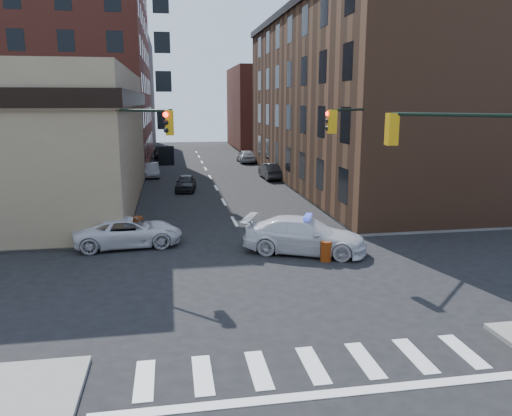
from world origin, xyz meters
name	(u,v)px	position (x,y,z in m)	size (l,w,h in m)	color
ground	(266,279)	(0.00, 0.00, 0.00)	(140.00, 140.00, 0.00)	black
sidewalk_ne	(413,165)	(23.00, 32.75, 0.07)	(34.00, 54.50, 0.15)	gray
apartment_block	(25,54)	(-18.50, 40.00, 12.00)	(25.00, 25.00, 24.00)	maroon
commercial_row_ne	(366,102)	(13.00, 22.50, 7.00)	(14.00, 34.00, 14.00)	#533321
filler_nw	(86,95)	(-16.00, 62.00, 8.00)	(20.00, 18.00, 16.00)	brown
filler_ne	(284,108)	(14.00, 58.00, 6.00)	(16.00, 16.00, 12.00)	maroon
signal_pole_se	(500,185)	(6.04, -5.52, 4.61)	(5.40, 5.27, 8.00)	black
signal_pole_nw	(123,160)	(-5.85, 5.34, 4.34)	(3.58, 3.67, 8.00)	black
signal_pole_ne	(359,156)	(5.84, 5.35, 4.34)	(3.67, 3.58, 8.00)	black
tree_ne_near	(293,141)	(7.50, 26.00, 3.49)	(3.00, 3.00, 4.85)	black
tree_ne_far	(275,135)	(7.50, 34.00, 3.49)	(3.00, 3.00, 4.85)	black
police_car	(305,235)	(2.51, 3.27, 0.84)	(2.35, 5.79, 1.68)	silver
pickup	(129,232)	(-5.80, 5.82, 0.73)	(2.41, 5.22, 1.45)	silver
parked_car_wnear	(186,183)	(-2.50, 21.05, 0.64)	(1.52, 3.77, 1.28)	black
parked_car_wfar	(151,170)	(-5.50, 29.12, 0.65)	(1.38, 3.94, 1.30)	gray
parked_car_wdeep	(162,153)	(-4.60, 44.41, 0.75)	(2.10, 5.17, 1.50)	black
parked_car_enear	(271,171)	(5.47, 26.03, 0.74)	(1.56, 4.49, 1.48)	black
parked_car_efar	(246,156)	(5.08, 38.78, 0.76)	(1.80, 4.47, 1.52)	#999CA1
pedestrian_a	(107,222)	(-6.98, 7.30, 0.94)	(0.58, 0.38, 1.58)	black
pedestrian_b	(72,217)	(-8.96, 8.59, 0.95)	(0.78, 0.61, 1.60)	black
pedestrian_c	(42,221)	(-10.25, 7.51, 1.08)	(1.09, 0.45, 1.86)	black
barrel_road	(326,251)	(3.10, 1.86, 0.46)	(0.52, 0.52, 0.93)	#C44109
barrel_bank	(137,227)	(-5.50, 7.37, 0.55)	(0.62, 0.62, 1.11)	orange
barricade_nw_a	(82,226)	(-8.39, 8.00, 0.57)	(1.11, 0.55, 0.83)	red
barricade_nw_b	(50,228)	(-10.00, 8.00, 0.55)	(1.06, 0.53, 0.80)	#D34B09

